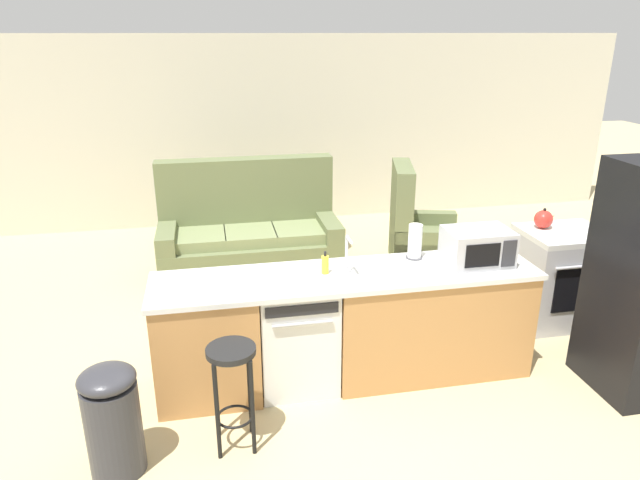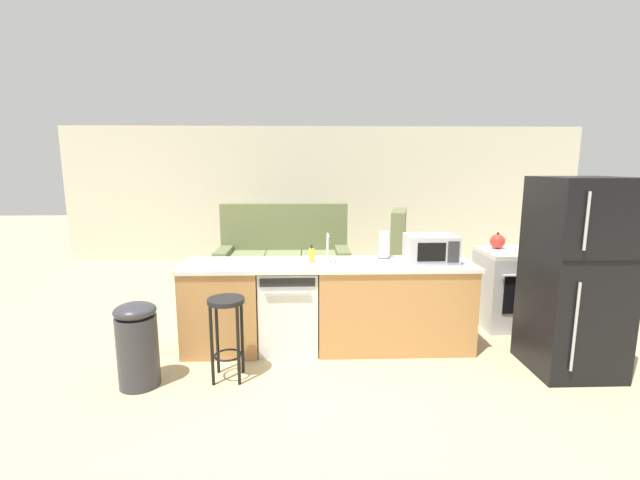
% 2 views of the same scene
% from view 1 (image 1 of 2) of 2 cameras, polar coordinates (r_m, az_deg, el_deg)
% --- Properties ---
extents(ground_plane, '(24.00, 24.00, 0.00)m').
position_cam_1_polar(ground_plane, '(4.71, 0.77, -13.61)').
color(ground_plane, tan).
extents(wall_back, '(10.00, 0.06, 2.60)m').
position_cam_1_polar(wall_back, '(8.22, -3.33, 10.86)').
color(wall_back, beige).
rests_on(wall_back, ground_plane).
extents(kitchen_counter, '(2.94, 0.66, 0.90)m').
position_cam_1_polar(kitchen_counter, '(4.54, 3.79, -8.85)').
color(kitchen_counter, '#B77F47').
rests_on(kitchen_counter, ground_plane).
extents(dishwasher, '(0.58, 0.61, 0.84)m').
position_cam_1_polar(dishwasher, '(4.45, -2.39, -9.45)').
color(dishwasher, silver).
rests_on(dishwasher, ground_plane).
extents(stove_range, '(0.76, 0.68, 0.90)m').
position_cam_1_polar(stove_range, '(5.83, 22.84, -3.36)').
color(stove_range, '#B7B7BC').
rests_on(stove_range, ground_plane).
extents(microwave, '(0.50, 0.37, 0.28)m').
position_cam_1_polar(microwave, '(4.61, 15.47, -0.65)').
color(microwave, '#B7B7BC').
rests_on(microwave, kitchen_counter).
extents(sink_faucet, '(0.07, 0.18, 0.30)m').
position_cam_1_polar(sink_faucet, '(4.27, 2.72, -1.72)').
color(sink_faucet, silver).
rests_on(sink_faucet, kitchen_counter).
extents(paper_towel_roll, '(0.14, 0.14, 0.28)m').
position_cam_1_polar(paper_towel_roll, '(4.61, 9.48, -0.18)').
color(paper_towel_roll, '#4C4C51').
rests_on(paper_towel_roll, kitchen_counter).
extents(soap_bottle, '(0.06, 0.06, 0.18)m').
position_cam_1_polar(soap_bottle, '(4.28, 0.51, -2.45)').
color(soap_bottle, yellow).
rests_on(soap_bottle, kitchen_counter).
extents(kettle, '(0.21, 0.17, 0.19)m').
position_cam_1_polar(kettle, '(5.66, 21.46, 1.95)').
color(kettle, red).
rests_on(kettle, stove_range).
extents(bar_stool, '(0.32, 0.32, 0.74)m').
position_cam_1_polar(bar_stool, '(3.81, -8.75, -13.27)').
color(bar_stool, black).
rests_on(bar_stool, ground_plane).
extents(trash_bin, '(0.35, 0.35, 0.74)m').
position_cam_1_polar(trash_bin, '(3.88, -20.03, -16.52)').
color(trash_bin, '#333338').
rests_on(trash_bin, ground_plane).
extents(couch, '(2.00, 0.91, 1.27)m').
position_cam_1_polar(couch, '(6.60, -7.10, 0.26)').
color(couch, '#667047').
rests_on(couch, ground_plane).
extents(armchair, '(0.99, 1.02, 1.20)m').
position_cam_1_polar(armchair, '(6.80, 9.69, 0.34)').
color(armchair, '#667047').
rests_on(armchair, ground_plane).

